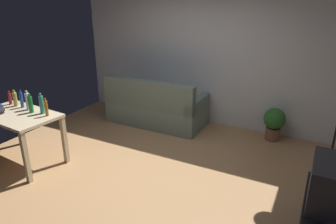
# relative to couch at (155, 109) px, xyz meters

# --- Properties ---
(ground_plane) EXTENTS (5.20, 4.40, 0.02)m
(ground_plane) POSITION_rel_couch_xyz_m (0.74, -1.59, -0.32)
(ground_plane) COLOR tan
(wall_rear) EXTENTS (5.20, 0.10, 2.70)m
(wall_rear) POSITION_rel_couch_xyz_m (0.74, 0.61, 1.04)
(wall_rear) COLOR silver
(wall_rear) RESTS_ON ground_plane
(couch) EXTENTS (1.83, 0.84, 0.92)m
(couch) POSITION_rel_couch_xyz_m (0.00, 0.00, 0.00)
(couch) COLOR slate
(couch) RESTS_ON ground_plane
(tv) EXTENTS (0.41, 0.60, 0.44)m
(tv) POSITION_rel_couch_xyz_m (3.00, -1.94, 0.39)
(tv) COLOR #2D2D33
(tv) RESTS_ON tv_stand
(desk) EXTENTS (1.26, 0.80, 0.76)m
(desk) POSITION_rel_couch_xyz_m (-1.02, -2.15, 0.34)
(desk) COLOR #C6B28E
(desk) RESTS_ON ground_plane
(potted_plant) EXTENTS (0.36, 0.36, 0.57)m
(potted_plant) POSITION_rel_couch_xyz_m (2.13, 0.31, 0.02)
(potted_plant) COLOR brown
(potted_plant) RESTS_ON ground_plane
(bottle_red) EXTENTS (0.05, 0.05, 0.21)m
(bottle_red) POSITION_rel_couch_xyz_m (-1.45, -1.93, 0.54)
(bottle_red) COLOR #AD2323
(bottle_red) RESTS_ON desk
(bottle_squat) EXTENTS (0.06, 0.06, 0.25)m
(bottle_squat) POSITION_rel_couch_xyz_m (-1.31, -1.94, 0.56)
(bottle_squat) COLOR #BCB24C
(bottle_squat) RESTS_ON desk
(bottle_blue) EXTENTS (0.05, 0.05, 0.27)m
(bottle_blue) POSITION_rel_couch_xyz_m (-1.16, -1.94, 0.57)
(bottle_blue) COLOR #2347A3
(bottle_blue) RESTS_ON desk
(bottle_clear) EXTENTS (0.07, 0.07, 0.29)m
(bottle_clear) POSITION_rel_couch_xyz_m (-1.00, -1.96, 0.58)
(bottle_clear) COLOR silver
(bottle_clear) RESTS_ON desk
(bottle_green) EXTENTS (0.06, 0.06, 0.28)m
(bottle_green) POSITION_rel_couch_xyz_m (-0.86, -2.03, 0.58)
(bottle_green) COLOR #1E722D
(bottle_green) RESTS_ON desk
(bottle_tall) EXTENTS (0.06, 0.06, 0.30)m
(bottle_tall) POSITION_rel_couch_xyz_m (-0.69, -1.98, 0.59)
(bottle_tall) COLOR teal
(bottle_tall) RESTS_ON desk
(bottle_amber) EXTENTS (0.05, 0.05, 0.26)m
(bottle_amber) POSITION_rel_couch_xyz_m (-0.56, -2.02, 0.57)
(bottle_amber) COLOR #9E6019
(bottle_amber) RESTS_ON desk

